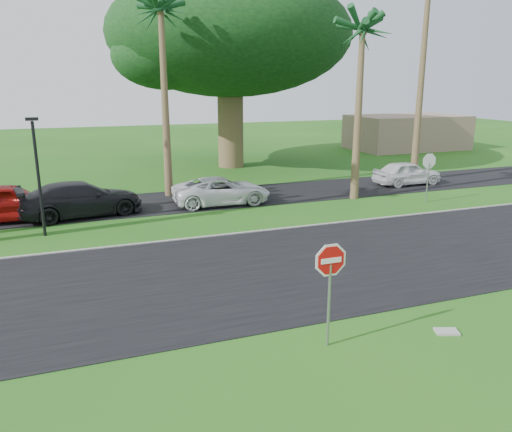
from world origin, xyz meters
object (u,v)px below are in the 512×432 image
Objects in this scene: stop_sign_near at (330,274)px; car_pickup at (407,173)px; stop_sign_far at (429,168)px; car_red at (8,203)px; car_minivan at (222,191)px; car_dark at (81,199)px.

car_pickup is (13.29, 15.03, -1.08)m from stop_sign_near.
car_pickup is (1.79, 4.03, -1.08)m from stop_sign_far.
car_red is at bearing -9.72° from stop_sign_far.
stop_sign_far is 4.54m from car_pickup.
stop_sign_near reaches higher than car_minivan.
stop_sign_far reaches higher than car_dark.
car_red is 9.64m from car_minivan.
stop_sign_far reaches higher than car_pickup.
stop_sign_far reaches higher than car_minivan.
car_pickup is (21.32, 0.69, -0.14)m from car_red.
car_red is 21.34m from car_pickup.
car_red is 1.20× the size of car_pickup.
car_minivan is (1.60, 14.14, -1.10)m from stop_sign_near.
stop_sign_near reaches higher than car_red.
car_dark is 1.32× the size of car_pickup.
car_dark is at bearing -10.76° from stop_sign_far.
stop_sign_far is 10.44m from car_minivan.
stop_sign_far is 16.84m from car_dark.
stop_sign_near is at bearing -170.16° from car_dark.
stop_sign_far is at bearing -98.26° from car_red.
stop_sign_near reaches higher than car_pickup.
car_minivan is at bearing 94.33° from car_pickup.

